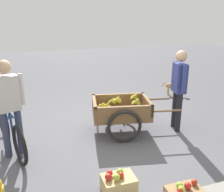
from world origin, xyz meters
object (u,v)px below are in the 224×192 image
bicycle (11,132)px  mixed_fruit_crate (118,183)px  cyclist_person (8,101)px  vendor_person (179,84)px  fruit_cart (121,112)px  dog (175,86)px

bicycle → mixed_fruit_crate: 2.11m
cyclist_person → mixed_fruit_crate: (-1.34, 1.43, -0.85)m
cyclist_person → mixed_fruit_crate: size_ratio=3.69×
bicycle → cyclist_person: cyclist_person is taller
vendor_person → mixed_fruit_crate: 2.43m
fruit_cart → bicycle: bearing=2.4°
dog → mixed_fruit_crate: (2.99, 3.43, -0.14)m
dog → mixed_fruit_crate: size_ratio=1.44×
fruit_cart → vendor_person: bearing=168.2°
fruit_cart → cyclist_person: cyclist_person is taller
dog → mixed_fruit_crate: dog is taller
fruit_cart → bicycle: size_ratio=1.10×
cyclist_person → mixed_fruit_crate: bearing=133.2°
fruit_cart → bicycle: bicycle is taller
vendor_person → bicycle: size_ratio=1.01×
mixed_fruit_crate → cyclist_person: bearing=-46.8°
bicycle → dog: bicycle is taller
fruit_cart → mixed_fruit_crate: size_ratio=4.02×
bicycle → vendor_person: bearing=177.3°
vendor_person → dog: size_ratio=2.56×
bicycle → cyclist_person: (-0.05, 0.15, 0.62)m
vendor_person → mixed_fruit_crate: size_ratio=3.69×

